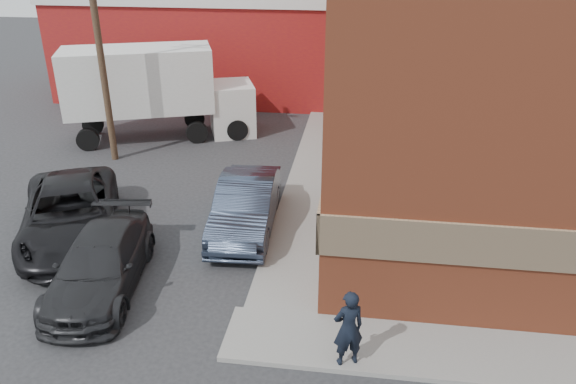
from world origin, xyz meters
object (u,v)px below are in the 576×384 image
at_px(utility_pole, 98,39).
at_px(sedan, 246,206).
at_px(suv_a, 71,213).
at_px(man, 348,328).
at_px(warehouse, 217,39).
at_px(suv_b, 101,264).
at_px(brick_building, 556,53).
at_px(box_truck, 158,87).

height_order(utility_pole, sedan, utility_pole).
distance_m(utility_pole, suv_a, 7.47).
xyz_separation_m(man, suv_a, (-8.33, 4.36, -0.20)).
distance_m(warehouse, sedan, 16.81).
distance_m(man, suv_b, 6.68).
bearing_deg(man, utility_pole, -69.98).
bearing_deg(suv_b, sedan, 41.86).
xyz_separation_m(brick_building, sedan, (-9.57, -4.94, -3.89)).
bearing_deg(suv_b, man, -25.73).
height_order(suv_a, box_truck, box_truck).
distance_m(brick_building, warehouse, 18.30).
distance_m(suv_a, suv_b, 3.05).
bearing_deg(man, suv_b, -40.64).
distance_m(warehouse, suv_b, 19.71).
xyz_separation_m(brick_building, warehouse, (-14.50, 11.00, -1.87)).
bearing_deg(suv_a, man, -52.42).
relative_size(man, sedan, 0.37).
bearing_deg(utility_pole, warehouse, 82.23).
bearing_deg(brick_building, warehouse, 142.80).
distance_m(utility_pole, box_truck, 3.85).
xyz_separation_m(man, box_truck, (-8.73, 13.31, 1.25)).
height_order(brick_building, sedan, brick_building).
distance_m(utility_pole, man, 14.84).
xyz_separation_m(suv_a, box_truck, (-0.40, 8.94, 1.45)).
bearing_deg(suv_a, brick_building, -1.80).
xyz_separation_m(brick_building, box_truck, (-14.98, 2.76, -2.42)).
relative_size(suv_a, suv_b, 1.20).
distance_m(suv_a, box_truck, 9.07).
bearing_deg(box_truck, man, -76.47).
height_order(brick_building, suv_a, brick_building).
height_order(warehouse, utility_pole, utility_pole).
bearing_deg(warehouse, suv_a, -90.27).
height_order(brick_building, suv_b, brick_building).
height_order(brick_building, warehouse, brick_building).
xyz_separation_m(brick_building, utility_pole, (-16.00, 0.00, 0.06)).
xyz_separation_m(utility_pole, suv_a, (1.42, -6.19, -3.93)).
xyz_separation_m(utility_pole, suv_b, (3.41, -8.50, -4.04)).
bearing_deg(suv_b, box_truck, 94.15).
distance_m(brick_building, suv_a, 16.30).
distance_m(brick_building, sedan, 11.45).
distance_m(warehouse, utility_pole, 11.27).
height_order(suv_a, suv_b, suv_a).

